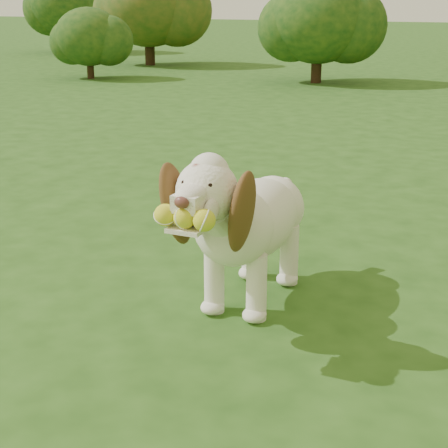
% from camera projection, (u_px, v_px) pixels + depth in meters
% --- Properties ---
extents(ground, '(80.00, 80.00, 0.00)m').
position_uv_depth(ground, '(181.00, 287.00, 3.07)').
color(ground, '#224714').
rests_on(ground, ground).
extents(dog, '(0.39, 1.11, 0.72)m').
position_uv_depth(dog, '(246.00, 218.00, 2.78)').
color(dog, white).
rests_on(dog, ground).
extents(shrub_a, '(1.09, 1.09, 1.13)m').
position_uv_depth(shrub_a, '(89.00, 37.00, 11.03)').
color(shrub_a, '#382314').
rests_on(shrub_a, ground).
extents(shrub_g, '(1.93, 1.93, 2.00)m').
position_uv_depth(shrub_g, '(70.00, 2.00, 16.48)').
color(shrub_g, '#382314').
rests_on(shrub_g, ground).
extents(shrub_e, '(1.85, 1.85, 1.92)m').
position_uv_depth(shrub_e, '(148.00, 5.00, 13.21)').
color(shrub_e, '#382314').
rests_on(shrub_e, ground).
extents(shrub_b, '(1.55, 1.55, 1.61)m').
position_uv_depth(shrub_b, '(318.00, 19.00, 10.36)').
color(shrub_b, '#382314').
rests_on(shrub_b, ground).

